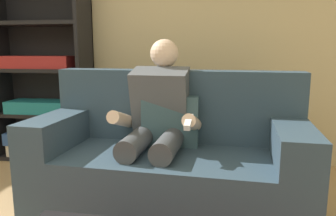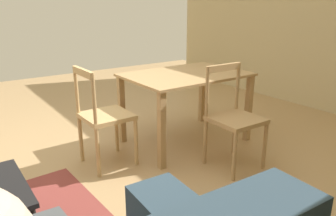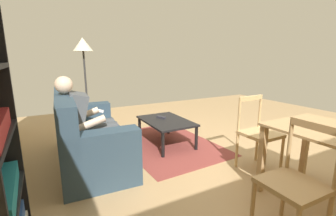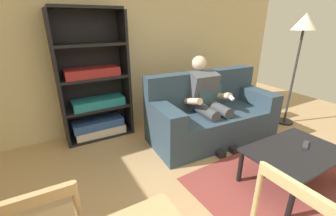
{
  "view_description": "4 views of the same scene",
  "coord_description": "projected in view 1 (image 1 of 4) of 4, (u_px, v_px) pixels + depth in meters",
  "views": [
    {
      "loc": [
        1.47,
        -0.39,
        1.12
      ],
      "look_at": [
        1.11,
        1.72,
        0.73
      ],
      "focal_mm": 34.92,
      "sensor_mm": 36.0,
      "label": 1
    },
    {
      "loc": [
        1.02,
        2.54,
        1.46
      ],
      "look_at": [
        0.02,
        1.12,
        0.9
      ],
      "focal_mm": 35.16,
      "sensor_mm": 36.0,
      "label": 2
    },
    {
      "loc": [
        -2.04,
        2.23,
        1.42
      ],
      "look_at": [
        0.02,
        1.12,
        0.9
      ],
      "focal_mm": 24.81,
      "sensor_mm": 36.0,
      "label": 3
    },
    {
      "loc": [
        -0.93,
        -0.52,
        1.65
      ],
      "look_at": [
        0.02,
        1.12,
        0.9
      ],
      "focal_mm": 23.75,
      "sensor_mm": 36.0,
      "label": 4
    }
  ],
  "objects": [
    {
      "name": "couch",
      "position": [
        170.0,
        159.0,
        2.3
      ],
      "size": [
        1.87,
        0.91,
        0.96
      ],
      "color": "#2D4251",
      "rests_on": "ground_plane"
    },
    {
      "name": "bookshelf",
      "position": [
        44.0,
        89.0,
        3.31
      ],
      "size": [
        0.96,
        0.36,
        1.82
      ],
      "color": "black",
      "rests_on": "ground_plane"
    },
    {
      "name": "wall_back",
      "position": [
        81.0,
        22.0,
        3.37
      ],
      "size": [
        6.76,
        0.12,
        2.77
      ],
      "primitive_type": "cube",
      "color": "#D1BC8C",
      "rests_on": "ground_plane"
    },
    {
      "name": "person_lounging",
      "position": [
        157.0,
        122.0,
        2.27
      ],
      "size": [
        0.61,
        0.91,
        1.19
      ],
      "color": "#4C5156",
      "rests_on": "ground_plane"
    }
  ]
}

